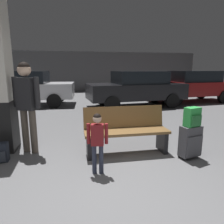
% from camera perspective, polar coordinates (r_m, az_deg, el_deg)
% --- Properties ---
extents(ground_plane, '(18.00, 18.00, 0.10)m').
position_cam_1_polar(ground_plane, '(6.46, -7.05, -3.08)').
color(ground_plane, slate).
extents(garage_back_wall, '(18.00, 0.12, 2.80)m').
position_cam_1_polar(garage_back_wall, '(15.10, -9.75, 10.92)').
color(garage_back_wall, '#565658').
rests_on(garage_back_wall, ground_plane).
extents(bench, '(1.61, 0.55, 0.89)m').
position_cam_1_polar(bench, '(3.99, 3.85, -5.12)').
color(bench, brown).
rests_on(bench, ground_plane).
extents(suitcase, '(0.42, 0.30, 0.60)m').
position_cam_1_polar(suitcase, '(4.02, 20.91, -7.61)').
color(suitcase, '#4C4C51').
rests_on(suitcase, ground_plane).
extents(backpack_bright, '(0.32, 0.26, 0.34)m').
position_cam_1_polar(backpack_bright, '(3.90, 21.40, -1.35)').
color(backpack_bright, green).
rests_on(backpack_bright, suitcase).
extents(child, '(0.32, 0.22, 0.96)m').
position_cam_1_polar(child, '(3.15, -4.08, -6.99)').
color(child, '#33384C').
rests_on(child, ground_plane).
extents(adult, '(0.53, 0.35, 1.73)m').
position_cam_1_polar(adult, '(4.17, -22.60, 3.58)').
color(adult, brown).
rests_on(adult, ground_plane).
extents(parked_car_near, '(4.25, 2.10, 1.51)m').
position_cam_1_polar(parked_car_near, '(8.97, 6.82, 6.66)').
color(parked_car_near, black).
rests_on(parked_car_near, ground_plane).
extents(parked_car_far, '(4.22, 2.04, 1.51)m').
position_cam_1_polar(parked_car_far, '(9.91, -22.87, 6.31)').
color(parked_car_far, silver).
rests_on(parked_car_far, ground_plane).
extents(parked_car_side, '(4.23, 2.06, 1.51)m').
position_cam_1_polar(parked_car_side, '(10.96, 21.12, 6.88)').
color(parked_car_side, maroon).
rests_on(parked_car_side, ground_plane).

